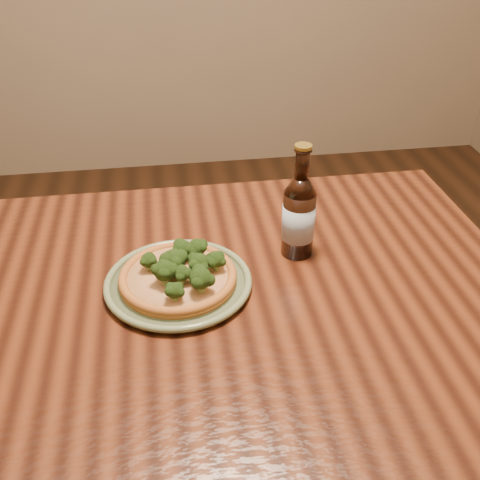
{
  "coord_description": "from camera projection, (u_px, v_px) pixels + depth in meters",
  "views": [
    {
      "loc": [
        0.11,
        -0.73,
        1.43
      ],
      "look_at": [
        0.24,
        0.18,
        0.82
      ],
      "focal_mm": 42.0,
      "sensor_mm": 36.0,
      "label": 1
    }
  ],
  "objects": [
    {
      "name": "plate",
      "position": [
        178.0,
        283.0,
        1.08
      ],
      "size": [
        0.29,
        0.29,
        0.02
      ],
      "rotation": [
        0.0,
        0.0,
        -0.06
      ],
      "color": "#687651",
      "rests_on": "table"
    },
    {
      "name": "pizza",
      "position": [
        179.0,
        274.0,
        1.07
      ],
      "size": [
        0.23,
        0.23,
        0.07
      ],
      "rotation": [
        0.0,
        0.0,
        0.42
      ],
      "color": "#AA6226",
      "rests_on": "plate"
    },
    {
      "name": "table",
      "position": [
        122.0,
        342.0,
        1.09
      ],
      "size": [
        1.6,
        0.9,
        0.75
      ],
      "color": "#4D2210",
      "rests_on": "ground"
    },
    {
      "name": "beer_bottle",
      "position": [
        299.0,
        215.0,
        1.14
      ],
      "size": [
        0.07,
        0.07,
        0.24
      ],
      "rotation": [
        0.0,
        0.0,
        -0.17
      ],
      "color": "black",
      "rests_on": "table"
    }
  ]
}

